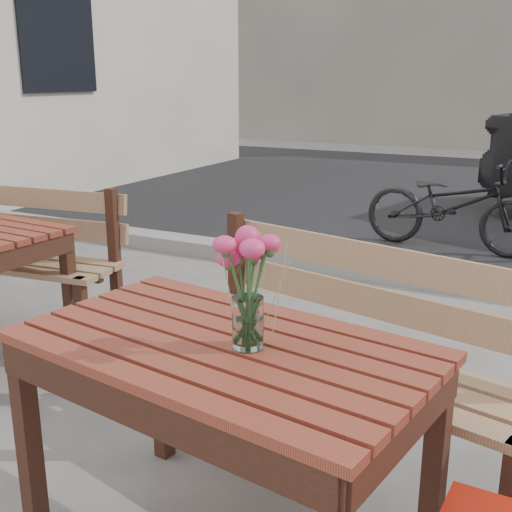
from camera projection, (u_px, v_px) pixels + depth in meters
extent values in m
cube|color=black|center=(56.00, 14.00, 7.56)|extent=(0.06, 1.20, 1.80)
cube|color=black|center=(510.00, 198.00, 8.09)|extent=(30.00, 8.00, 0.00)
cube|color=gray|center=(445.00, 280.00, 4.65)|extent=(30.00, 0.25, 0.12)
cube|color=maroon|center=(222.00, 346.00, 1.87)|extent=(1.30, 0.88, 0.03)
cube|color=black|center=(29.00, 443.00, 2.05)|extent=(0.07, 0.07, 0.72)
cube|color=black|center=(162.00, 374.00, 2.52)|extent=(0.07, 0.07, 0.72)
cube|color=black|center=(434.00, 473.00, 1.89)|extent=(0.07, 0.07, 0.72)
cube|color=#93704C|center=(342.00, 361.00, 2.36)|extent=(1.56, 0.74, 0.03)
cube|color=#93704C|center=(377.00, 282.00, 2.45)|extent=(1.47, 0.37, 0.41)
cube|color=black|center=(181.00, 380.00, 2.72)|extent=(0.06, 0.06, 0.49)
cube|color=black|center=(235.00, 311.00, 2.92)|extent=(0.06, 0.06, 0.91)
cylinder|color=white|center=(248.00, 323.00, 1.80)|extent=(0.09, 0.09, 0.15)
cylinder|color=#336932|center=(248.00, 297.00, 1.78)|extent=(0.05, 0.05, 0.30)
cube|color=black|center=(70.00, 296.00, 3.43)|extent=(0.06, 0.06, 0.71)
cube|color=#93704C|center=(19.00, 210.00, 3.82)|extent=(1.47, 0.20, 0.40)
cube|color=black|center=(81.00, 322.00, 3.37)|extent=(0.06, 0.06, 0.48)
cube|color=black|center=(114.00, 267.00, 3.62)|extent=(0.06, 0.06, 0.90)
imported|color=black|center=(452.00, 205.00, 5.61)|extent=(1.58, 0.67, 0.81)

